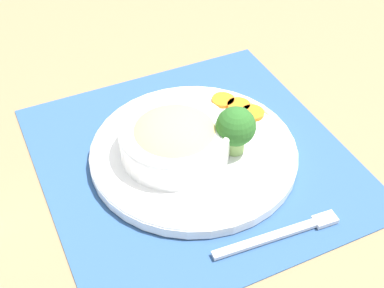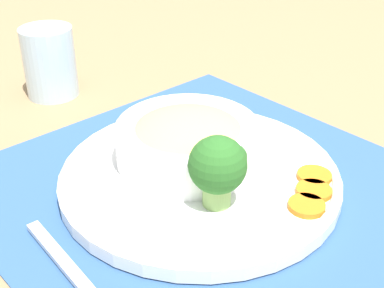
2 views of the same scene
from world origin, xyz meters
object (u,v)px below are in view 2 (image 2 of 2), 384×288
at_px(water_glass, 50,66).
at_px(fork, 85,287).
at_px(bowl, 188,139).
at_px(broccoli_floret, 218,167).

relative_size(water_glass, fork, 0.58).
relative_size(bowl, water_glass, 1.58).
height_order(bowl, fork, bowl).
bearing_deg(fork, bowl, -153.63).
bearing_deg(bowl, broccoli_floret, 61.98).
distance_m(bowl, fork, 0.21).
bearing_deg(broccoli_floret, bowl, -118.02).
height_order(bowl, water_glass, water_glass).
xyz_separation_m(broccoli_floret, fork, (0.16, -0.02, -0.06)).
bearing_deg(bowl, water_glass, -94.95).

